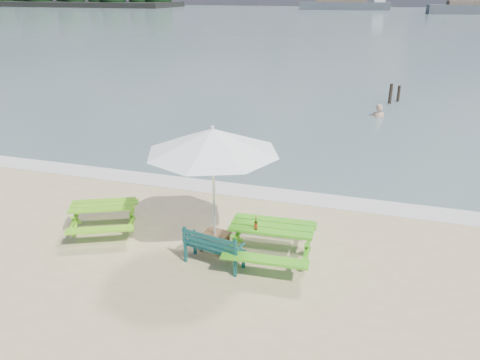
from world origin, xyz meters
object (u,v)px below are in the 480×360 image
(picnic_table_left, at_px, (104,218))
(swimmer, at_px, (377,124))
(side_table, at_px, (215,241))
(park_bench, at_px, (214,254))
(beer_bottle, at_px, (256,225))
(patio_umbrella, at_px, (213,141))
(picnic_table_right, at_px, (272,243))

(picnic_table_left, bearing_deg, swimmer, 66.01)
(side_table, distance_m, swimmer, 13.50)
(park_bench, height_order, beer_bottle, beer_bottle)
(park_bench, bearing_deg, swimmer, 78.15)
(beer_bottle, height_order, swimmer, beer_bottle)
(patio_umbrella, bearing_deg, side_table, 0.00)
(side_table, bearing_deg, picnic_table_left, 179.95)
(patio_umbrella, bearing_deg, swimmer, 76.76)
(picnic_table_left, xyz_separation_m, side_table, (2.75, -0.00, -0.15))
(picnic_table_left, height_order, side_table, picnic_table_left)
(patio_umbrella, distance_m, beer_bottle, 1.92)
(patio_umbrella, relative_size, beer_bottle, 11.71)
(beer_bottle, bearing_deg, side_table, 161.31)
(picnic_table_left, distance_m, patio_umbrella, 3.49)
(picnic_table_right, relative_size, swimmer, 1.10)
(side_table, bearing_deg, patio_umbrella, 180.00)
(picnic_table_right, height_order, swimmer, picnic_table_right)
(picnic_table_left, bearing_deg, beer_bottle, -5.25)
(park_bench, distance_m, side_table, 0.64)
(park_bench, xyz_separation_m, swimmer, (2.88, 13.74, -0.58))
(patio_umbrella, bearing_deg, picnic_table_left, 179.95)
(picnic_table_right, bearing_deg, side_table, 177.47)
(swimmer, bearing_deg, park_bench, -101.85)
(picnic_table_left, height_order, swimmer, picnic_table_left)
(picnic_table_left, relative_size, swimmer, 1.16)
(picnic_table_right, xyz_separation_m, side_table, (-1.29, 0.06, -0.20))
(picnic_table_right, xyz_separation_m, beer_bottle, (-0.28, -0.29, 0.51))
(picnic_table_right, relative_size, beer_bottle, 7.45)
(picnic_table_left, xyz_separation_m, swimmer, (5.84, 13.13, -0.68))
(picnic_table_right, xyz_separation_m, swimmer, (1.80, 13.19, -0.73))
(swimmer, bearing_deg, picnic_table_left, -113.99)
(park_bench, bearing_deg, side_table, 108.84)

